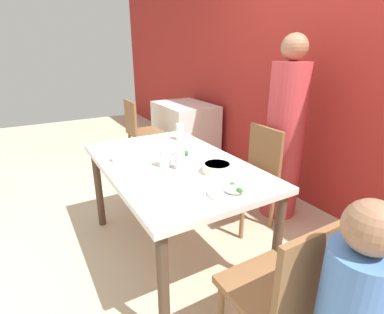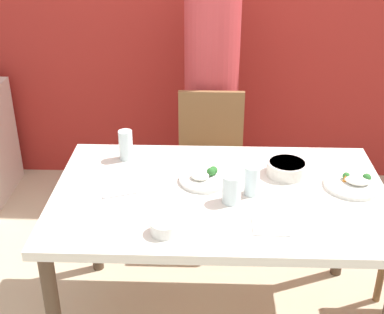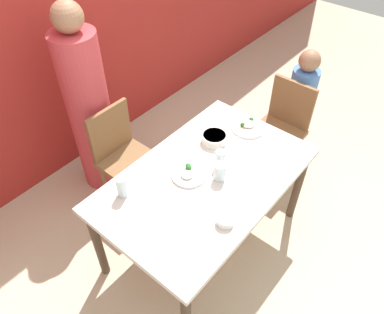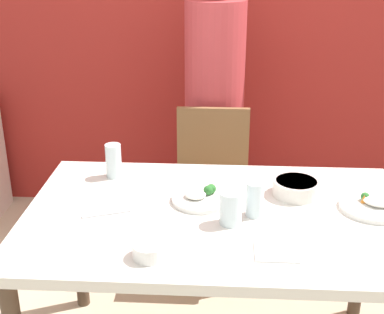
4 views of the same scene
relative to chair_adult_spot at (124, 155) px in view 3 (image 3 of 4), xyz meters
name	(u,v)px [view 3 (image 3 of 4)]	position (x,y,z in m)	size (l,w,h in m)	color
ground_plane	(204,241)	(0.04, -0.78, -0.48)	(10.00, 10.00, 0.00)	beige
wall_back	(40,18)	(0.04, 0.76, 0.87)	(10.00, 0.06, 2.70)	#A82823
dining_table	(206,185)	(0.04, -0.78, 0.18)	(1.44, 0.90, 0.74)	silver
chair_adult_spot	(124,155)	(0.00, 0.00, 0.00)	(0.40, 0.40, 0.86)	brown
chair_child_spot	(281,127)	(1.09, -0.77, 0.00)	(0.40, 0.40, 0.86)	brown
person_adult	(89,111)	(0.00, 0.34, 0.26)	(0.33, 0.33, 1.60)	#C63D42
person_child	(298,109)	(1.38, -0.77, 0.03)	(0.23, 0.23, 1.07)	#5184D1
bowl_curry	(214,138)	(0.34, -0.62, 0.29)	(0.18, 0.18, 0.06)	silver
plate_rice_adult	(248,126)	(0.62, -0.72, 0.28)	(0.25, 0.25, 0.06)	white
plate_rice_child	(189,174)	(-0.03, -0.69, 0.28)	(0.23, 0.23, 0.06)	white
bowl_rice_small	(225,220)	(-0.17, -1.09, 0.29)	(0.11, 0.11, 0.05)	white
glass_water_tall	(122,187)	(-0.41, -0.49, 0.33)	(0.07, 0.07, 0.14)	silver
glass_water_short	(220,159)	(0.17, -0.79, 0.33)	(0.06, 0.06, 0.13)	silver
glass_water_center	(220,172)	(0.08, -0.86, 0.32)	(0.08, 0.08, 0.12)	silver
napkin_folded	(255,178)	(0.23, -1.03, 0.26)	(0.14, 0.14, 0.01)	white
fork_steel	(167,219)	(-0.37, -0.82, 0.26)	(0.18, 0.08, 0.01)	silver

